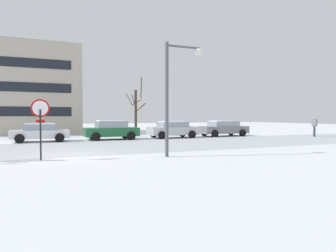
{
  "coord_description": "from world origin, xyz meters",
  "views": [
    {
      "loc": [
        -1.49,
        -15.53,
        1.88
      ],
      "look_at": [
        7.4,
        5.2,
        1.14
      ],
      "focal_mm": 33.14,
      "sensor_mm": 36.0,
      "label": 1
    }
  ],
  "objects_px": {
    "stop_sign": "(40,117)",
    "street_lamp": "(174,86)",
    "parked_car_green": "(111,130)",
    "pedestrian_crossing": "(314,125)",
    "parked_car_white": "(40,132)",
    "parked_car_gray": "(223,128)",
    "parked_car_silver": "(173,129)"
  },
  "relations": [
    {
      "from": "stop_sign",
      "to": "street_lamp",
      "type": "relative_size",
      "value": 0.49
    },
    {
      "from": "street_lamp",
      "to": "parked_car_green",
      "type": "bearing_deg",
      "value": 92.03
    },
    {
      "from": "street_lamp",
      "to": "pedestrian_crossing",
      "type": "height_order",
      "value": "street_lamp"
    },
    {
      "from": "street_lamp",
      "to": "pedestrian_crossing",
      "type": "xyz_separation_m",
      "value": [
        17.3,
        7.44,
        -2.21
      ]
    },
    {
      "from": "parked_car_green",
      "to": "pedestrian_crossing",
      "type": "height_order",
      "value": "pedestrian_crossing"
    },
    {
      "from": "pedestrian_crossing",
      "to": "parked_car_white",
      "type": "bearing_deg",
      "value": 170.77
    },
    {
      "from": "parked_car_white",
      "to": "parked_car_gray",
      "type": "bearing_deg",
      "value": 0.1
    },
    {
      "from": "parked_car_gray",
      "to": "stop_sign",
      "type": "bearing_deg",
      "value": -147.18
    },
    {
      "from": "stop_sign",
      "to": "street_lamp",
      "type": "height_order",
      "value": "street_lamp"
    },
    {
      "from": "stop_sign",
      "to": "parked_car_green",
      "type": "distance_m",
      "value": 11.53
    },
    {
      "from": "parked_car_silver",
      "to": "pedestrian_crossing",
      "type": "relative_size",
      "value": 2.35
    },
    {
      "from": "stop_sign",
      "to": "parked_car_green",
      "type": "bearing_deg",
      "value": 62.4
    },
    {
      "from": "street_lamp",
      "to": "parked_car_white",
      "type": "relative_size",
      "value": 1.32
    },
    {
      "from": "parked_car_white",
      "to": "parked_car_silver",
      "type": "xyz_separation_m",
      "value": [
        10.44,
        -0.2,
        0.04
      ]
    },
    {
      "from": "street_lamp",
      "to": "parked_car_white",
      "type": "xyz_separation_m",
      "value": [
        -5.62,
        11.16,
        -2.56
      ]
    },
    {
      "from": "stop_sign",
      "to": "parked_car_green",
      "type": "xyz_separation_m",
      "value": [
        5.32,
        10.18,
        -1.04
      ]
    },
    {
      "from": "parked_car_white",
      "to": "pedestrian_crossing",
      "type": "height_order",
      "value": "pedestrian_crossing"
    },
    {
      "from": "stop_sign",
      "to": "parked_car_gray",
      "type": "bearing_deg",
      "value": 32.82
    },
    {
      "from": "parked_car_silver",
      "to": "stop_sign",
      "type": "bearing_deg",
      "value": -136.68
    },
    {
      "from": "street_lamp",
      "to": "parked_car_white",
      "type": "distance_m",
      "value": 12.76
    },
    {
      "from": "parked_car_green",
      "to": "parked_car_silver",
      "type": "distance_m",
      "value": 5.23
    },
    {
      "from": "parked_car_white",
      "to": "parked_car_gray",
      "type": "xyz_separation_m",
      "value": [
        15.67,
        0.03,
        0.05
      ]
    },
    {
      "from": "stop_sign",
      "to": "parked_car_silver",
      "type": "xyz_separation_m",
      "value": [
        10.54,
        9.94,
        -1.08
      ]
    },
    {
      "from": "street_lamp",
      "to": "parked_car_white",
      "type": "bearing_deg",
      "value": 116.72
    },
    {
      "from": "pedestrian_crossing",
      "to": "stop_sign",
      "type": "bearing_deg",
      "value": -164.42
    },
    {
      "from": "street_lamp",
      "to": "parked_car_green",
      "type": "xyz_separation_m",
      "value": [
        -0.4,
        11.2,
        -2.48
      ]
    },
    {
      "from": "parked_car_white",
      "to": "pedestrian_crossing",
      "type": "distance_m",
      "value": 23.22
    },
    {
      "from": "street_lamp",
      "to": "parked_car_silver",
      "type": "height_order",
      "value": "street_lamp"
    },
    {
      "from": "parked_car_green",
      "to": "parked_car_gray",
      "type": "height_order",
      "value": "parked_car_green"
    },
    {
      "from": "parked_car_white",
      "to": "parked_car_gray",
      "type": "relative_size",
      "value": 0.88
    },
    {
      "from": "parked_car_gray",
      "to": "parked_car_silver",
      "type": "bearing_deg",
      "value": -177.52
    },
    {
      "from": "street_lamp",
      "to": "pedestrian_crossing",
      "type": "relative_size",
      "value": 2.92
    }
  ]
}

